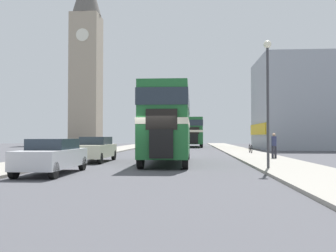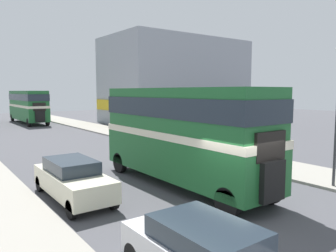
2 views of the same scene
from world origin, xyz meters
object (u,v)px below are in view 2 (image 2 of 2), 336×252
at_px(car_parked_mid, 73,179).
at_px(pedestrian_walking, 230,139).
at_px(bus_distant, 28,104).
at_px(bicycle_on_pavement, 157,135).
at_px(double_decker_bus, 182,128).

xyz_separation_m(car_parked_mid, pedestrian_walking, (11.26, 2.52, 0.27)).
bearing_deg(bus_distant, pedestrian_walking, -80.14).
relative_size(bus_distant, bicycle_on_pavement, 6.15).
bearing_deg(double_decker_bus, car_parked_mid, 167.47).
bearing_deg(bicycle_on_pavement, pedestrian_walking, -87.38).
distance_m(double_decker_bus, bicycle_on_pavement, 13.10).
xyz_separation_m(double_decker_bus, pedestrian_walking, (6.77, 3.51, -1.45)).
height_order(bus_distant, car_parked_mid, bus_distant).
height_order(double_decker_bus, bus_distant, double_decker_bus).
height_order(double_decker_bus, car_parked_mid, double_decker_bus).
xyz_separation_m(bus_distant, car_parked_mid, (-6.08, -32.36, -1.68)).
relative_size(bus_distant, pedestrian_walking, 6.55).
distance_m(double_decker_bus, car_parked_mid, 4.91).
height_order(bus_distant, bicycle_on_pavement, bus_distant).
bearing_deg(car_parked_mid, double_decker_bus, -12.53).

